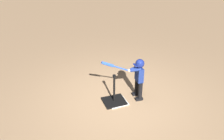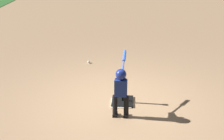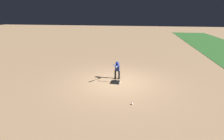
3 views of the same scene
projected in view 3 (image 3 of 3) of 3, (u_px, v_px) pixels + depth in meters
name	position (u px, v px, depth m)	size (l,w,h in m)	color
ground_plane	(117.00, 82.00, 9.76)	(90.00, 90.00, 0.00)	tan
home_plate	(116.00, 82.00, 9.75)	(0.44, 0.44, 0.02)	white
batting_tee	(115.00, 81.00, 9.67)	(0.52, 0.47, 0.74)	black
batter_child	(117.00, 68.00, 10.03)	(1.02, 0.33, 1.12)	black
baseball	(132.00, 104.00, 7.33)	(0.07, 0.07, 0.07)	white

